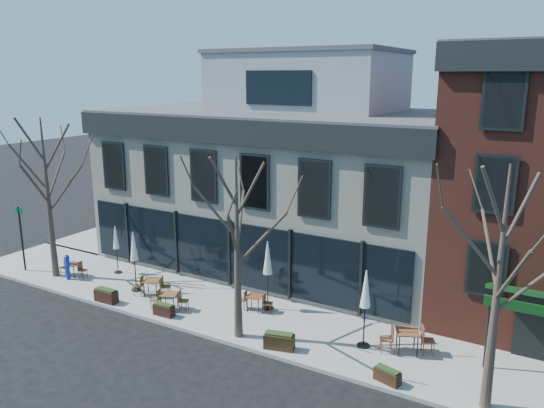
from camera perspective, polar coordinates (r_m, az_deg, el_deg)
The scene contains 22 objects.
ground at distance 25.71m, azimuth -4.39°, elevation -9.18°, with size 120.00×120.00×0.00m, color black.
sidewalk_front at distance 22.44m, azimuth -0.53°, elevation -12.50°, with size 33.50×4.70×0.15m, color gray.
sidewalk_side at distance 36.88m, azimuth -13.63°, elevation -2.28°, with size 4.50×12.00×0.15m, color gray.
corner_building at distance 28.47m, azimuth 1.33°, elevation 3.05°, with size 18.39×10.39×11.10m.
tree_corner at distance 27.95m, azimuth -22.94°, elevation 0.77°, with size 3.93×3.98×7.92m.
tree_mid at distance 19.77m, azimuth -3.74°, elevation -4.57°, with size 3.50×3.55×7.04m.
tree_right at distance 16.74m, azimuth 23.13°, elevation -8.31°, with size 3.72×3.77×7.48m.
sign_pole at distance 29.90m, azimuth -25.35°, elevation -2.99°, with size 0.50×0.10×3.40m.
call_box at distance 28.11m, azimuth -21.15°, elevation -6.24°, with size 0.26×0.26×1.31m.
cafe_set_0 at distance 28.50m, azimuth -20.56°, elevation -6.50°, with size 1.58×0.69×0.82m.
cafe_set_1 at distance 25.10m, azimuth -12.78°, elevation -8.56°, with size 1.76×1.12×0.92m.
cafe_set_2 at distance 23.52m, azimuth -10.98°, elevation -10.05°, with size 1.73×1.01×0.89m.
cafe_set_3 at distance 23.04m, azimuth -1.85°, elevation -10.40°, with size 1.62×0.75×0.83m.
cafe_set_5 at distance 20.38m, azimuth 14.33°, elevation -13.89°, with size 2.02×1.29×1.05m.
umbrella_0 at distance 27.87m, azimuth -16.45°, elevation -3.74°, with size 0.40×0.40×2.48m.
umbrella_1 at distance 25.30m, azimuth -14.64°, elevation -4.75°, with size 0.46×0.46×2.86m.
umbrella_2 at distance 22.56m, azimuth -0.47°, elevation -6.21°, with size 0.49×0.49×3.04m.
umbrella_4 at distance 19.82m, azimuth 10.03°, elevation -9.43°, with size 0.48×0.48×3.00m.
planter_0 at distance 25.01m, azimuth -17.41°, elevation -9.36°, with size 1.10×0.46×0.61m.
planter_1 at distance 23.11m, azimuth -11.55°, elevation -11.07°, with size 0.94×0.40×0.52m.
planter_2 at distance 20.14m, azimuth 0.79°, elevation -14.50°, with size 1.19×0.71×0.63m.
planter_3 at distance 18.65m, azimuth 12.30°, elevation -17.57°, with size 0.95×0.58×0.50m.
Camera 1 is at (13.50, -19.48, 9.98)m, focal length 35.00 mm.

